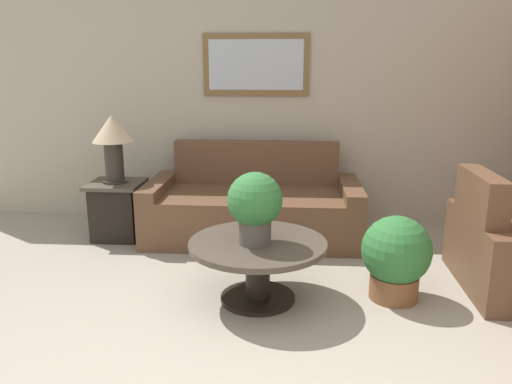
# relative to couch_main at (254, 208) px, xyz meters

# --- Properties ---
(wall_back) EXTENTS (7.39, 0.09, 2.60)m
(wall_back) POSITION_rel_couch_main_xyz_m (0.09, 0.64, 1.02)
(wall_back) COLOR #B2A893
(wall_back) RESTS_ON ground_plane
(couch_main) EXTENTS (2.04, 0.99, 0.89)m
(couch_main) POSITION_rel_couch_main_xyz_m (0.00, 0.00, 0.00)
(couch_main) COLOR brown
(couch_main) RESTS_ON ground_plane
(coffee_table) EXTENTS (0.97, 0.97, 0.45)m
(coffee_table) POSITION_rel_couch_main_xyz_m (0.14, -1.38, 0.04)
(coffee_table) COLOR black
(coffee_table) RESTS_ON ground_plane
(side_table) EXTENTS (0.50, 0.50, 0.55)m
(side_table) POSITION_rel_couch_main_xyz_m (-1.31, -0.14, -0.00)
(side_table) COLOR black
(side_table) RESTS_ON ground_plane
(table_lamp) EXTENTS (0.38, 0.38, 0.64)m
(table_lamp) POSITION_rel_couch_main_xyz_m (-1.31, -0.14, 0.70)
(table_lamp) COLOR #2D2823
(table_lamp) RESTS_ON side_table
(potted_plant_on_table) EXTENTS (0.38, 0.38, 0.50)m
(potted_plant_on_table) POSITION_rel_couch_main_xyz_m (0.12, -1.42, 0.44)
(potted_plant_on_table) COLOR #4C4742
(potted_plant_on_table) RESTS_ON coffee_table
(potted_plant_floor) EXTENTS (0.50, 0.50, 0.62)m
(potted_plant_floor) POSITION_rel_couch_main_xyz_m (1.12, -1.28, 0.04)
(potted_plant_floor) COLOR brown
(potted_plant_floor) RESTS_ON ground_plane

